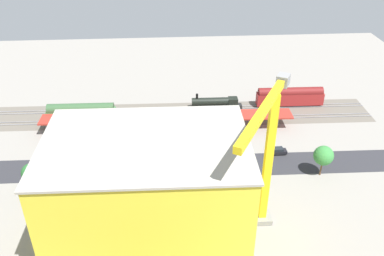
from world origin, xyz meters
The scene contains 25 objects.
ground_plane centered at (0.00, 0.00, 0.00)m, with size 178.31×178.31×0.00m, color gray.
rail_bed centered at (0.00, -19.75, 0.00)m, with size 111.44×14.33×0.01m, color #665E54.
street_asphalt centered at (0.00, 5.79, 0.00)m, with size 111.44×9.00×0.01m, color #2D2D33.
track_rails centered at (0.00, -19.75, 0.18)m, with size 111.43×9.82×0.12m.
platform_canopy_near centered at (3.31, -11.82, 3.80)m, with size 67.83×6.61×4.04m.
locomotive centered at (-11.63, -22.91, 1.67)m, with size 14.96×2.74×4.80m.
passenger_coach centered at (-33.51, -22.92, 3.14)m, with size 20.02×3.30×5.97m.
freight_coach_far centered at (27.07, -16.59, 3.18)m, with size 18.87×3.44×6.07m.
parked_car_0 centered at (-23.70, 2.18, 0.78)m, with size 4.59×1.93×1.77m.
parked_car_1 centered at (-15.48, 2.48, 0.75)m, with size 4.39×1.93×1.68m.
parked_car_2 centered at (-8.69, 2.07, 0.71)m, with size 4.13×1.80×1.58m.
parked_car_3 centered at (-0.93, 2.76, 0.75)m, with size 4.48×1.97×1.72m.
parked_car_4 centered at (5.59, 2.45, 0.74)m, with size 4.35×2.00×1.67m.
construction_building centered at (7.01, 28.74, 10.87)m, with size 33.56×23.05×21.73m, color yellow.
construction_roof_slab centered at (7.01, 28.74, 21.93)m, with size 34.16×23.65×0.40m, color #ADA89E.
tower_crane centered at (-13.85, 26.63, 17.67)m, with size 13.46×22.92×29.72m.
box_truck_0 centered at (4.21, 12.13, 1.77)m, with size 9.31×3.35×3.64m.
box_truck_1 centered at (12.95, 10.24, 1.59)m, with size 8.66×3.04×3.26m.
street_tree_0 centered at (10.60, 11.25, 4.45)m, with size 5.50×5.50×7.21m.
street_tree_1 centered at (-8.17, 10.50, 4.89)m, with size 4.61×4.61×7.23m.
street_tree_2 centered at (33.10, 11.72, 4.29)m, with size 4.10×4.10×6.38m.
street_tree_3 centered at (-8.50, 11.56, 5.22)m, with size 5.15×5.15×7.82m.
street_tree_4 centered at (-31.48, 11.17, 5.35)m, with size 4.53×4.53×7.63m.
street_tree_5 centered at (10.21, 10.61, 5.02)m, with size 4.87×4.87×7.48m.
traffic_light centered at (7.84, 10.15, 4.22)m, with size 0.50×0.36×6.37m.
Camera 1 is at (3.19, 84.78, 58.16)m, focal length 38.40 mm.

